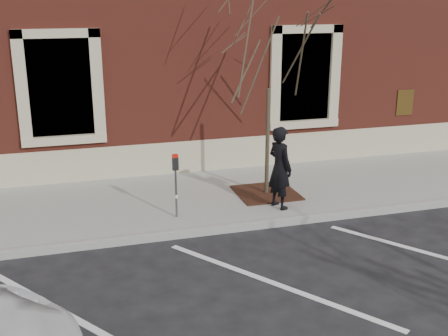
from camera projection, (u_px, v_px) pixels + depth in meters
name	position (u px, v px, depth m)	size (l,w,h in m)	color
ground	(233.00, 230.00, 10.96)	(120.00, 120.00, 0.00)	#28282B
sidewalk_near	(209.00, 197.00, 12.54)	(40.00, 3.50, 0.15)	gray
curb_near	(233.00, 228.00, 10.89)	(40.00, 0.12, 0.15)	#9E9E99
parking_stripes	(274.00, 283.00, 8.94)	(28.00, 4.40, 0.01)	silver
building_civic	(157.00, 9.00, 16.88)	(40.00, 8.62, 8.00)	maroon
man	(280.00, 168.00, 11.50)	(0.63, 0.41, 1.73)	black
parking_meter	(176.00, 174.00, 10.97)	(0.12, 0.09, 1.30)	#595B60
tree_grate	(266.00, 193.00, 12.56)	(1.32, 1.32, 0.03)	#3C1E13
sapling	(269.00, 58.00, 11.68)	(2.58, 2.58, 4.30)	#453A2A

